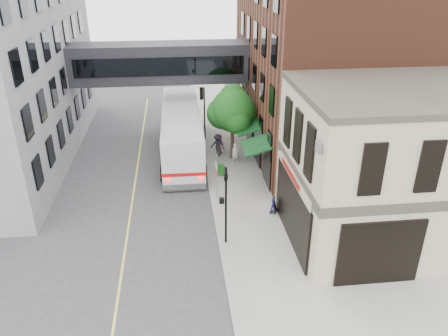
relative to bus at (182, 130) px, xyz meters
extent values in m
plane|color=#38383A|center=(1.57, -14.66, -1.99)|extent=(120.00, 120.00, 0.00)
cube|color=gray|center=(3.57, -0.66, -1.91)|extent=(4.00, 60.00, 0.15)
cube|color=tan|center=(10.57, -12.66, 2.09)|extent=(10.00, 8.00, 8.15)
cube|color=#38332B|center=(10.57, -12.66, 2.16)|extent=(10.12, 8.12, 0.50)
cube|color=#38332B|center=(10.57, -12.66, 6.31)|extent=(10.12, 8.12, 0.30)
cube|color=black|center=(5.51, -12.66, -0.14)|extent=(0.14, 6.40, 3.40)
cube|color=black|center=(5.47, -12.66, -0.14)|extent=(0.04, 5.90, 3.00)
cube|color=maroon|center=(5.45, -12.06, 1.81)|extent=(0.03, 3.60, 0.32)
cube|color=#4E2618|center=(11.57, 0.34, 5.01)|extent=(12.00, 18.00, 14.00)
cube|color=#0B3313|center=(4.71, -0.91, 1.01)|extent=(1.80, 13.00, 0.40)
cube|color=black|center=(-1.43, 3.34, 4.51)|extent=(14.00, 3.00, 3.00)
cube|color=black|center=(-1.43, 1.79, 4.51)|extent=(13.00, 0.08, 1.40)
cube|color=black|center=(-1.43, 4.89, 4.51)|extent=(13.00, 0.08, 1.40)
cylinder|color=black|center=(1.97, -12.66, 0.41)|extent=(0.12, 0.12, 4.50)
cube|color=black|center=(1.75, -12.66, 0.76)|extent=(0.25, 0.22, 0.30)
imported|color=black|center=(1.97, -12.66, 2.26)|extent=(0.20, 0.16, 1.00)
cylinder|color=black|center=(1.97, 2.34, 0.41)|extent=(0.12, 0.12, 4.50)
cube|color=black|center=(1.75, 2.34, 0.76)|extent=(0.25, 0.22, 0.30)
cube|color=black|center=(1.75, 2.34, 2.16)|extent=(0.28, 0.28, 1.00)
sphere|color=#FF0C05|center=(1.59, 2.34, 2.51)|extent=(0.18, 0.18, 0.18)
cylinder|color=gray|center=(1.97, -7.66, -0.34)|extent=(0.08, 0.08, 3.00)
cube|color=white|center=(1.95, -7.66, 0.36)|extent=(0.03, 0.75, 0.22)
cube|color=#0C591E|center=(1.95, -7.66, 0.91)|extent=(0.03, 0.70, 0.18)
cube|color=#B20C0C|center=(1.95, -7.66, -0.14)|extent=(0.03, 0.30, 0.40)
cylinder|color=#382619|center=(3.77, -1.66, -0.44)|extent=(0.28, 0.28, 2.80)
sphere|color=#124413|center=(3.77, -1.66, 1.96)|extent=(3.20, 3.20, 3.20)
sphere|color=#124413|center=(4.57, -1.16, 1.56)|extent=(2.20, 2.20, 2.20)
sphere|color=#124413|center=(3.07, -1.36, 1.66)|extent=(2.40, 2.40, 2.40)
sphere|color=#124413|center=(3.87, -1.06, 2.76)|extent=(2.00, 2.00, 2.00)
cube|color=#D8CC4C|center=(-3.43, -4.66, -1.98)|extent=(0.12, 40.00, 0.01)
cube|color=silver|center=(0.00, 0.00, -0.10)|extent=(2.97, 13.18, 3.32)
cube|color=black|center=(0.00, 0.00, 0.47)|extent=(3.04, 12.95, 1.20)
cube|color=#B20C0C|center=(0.00, 0.00, -0.67)|extent=(3.04, 13.20, 0.25)
cylinder|color=black|center=(-1.47, -4.79, -1.42)|extent=(0.35, 1.15, 1.14)
cylinder|color=black|center=(1.39, -4.81, -1.42)|extent=(0.35, 1.15, 1.14)
cylinder|color=black|center=(-1.39, 4.36, -1.42)|extent=(0.35, 1.15, 1.14)
cylinder|color=black|center=(1.47, 4.34, -1.42)|extent=(0.35, 1.15, 1.14)
imported|color=silver|center=(3.87, -2.57, -1.08)|extent=(0.60, 0.45, 1.52)
imported|color=pink|center=(2.94, -0.78, -1.05)|extent=(0.81, 0.65, 1.57)
imported|color=black|center=(2.69, -1.23, -0.94)|extent=(1.33, 1.11, 1.79)
cube|color=#165F15|center=(2.60, -4.58, -1.43)|extent=(0.51, 0.48, 0.81)
cube|color=black|center=(5.17, -9.92, -1.37)|extent=(0.50, 0.61, 0.94)
camera|label=1|loc=(-0.36, -32.07, 12.01)|focal=35.00mm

